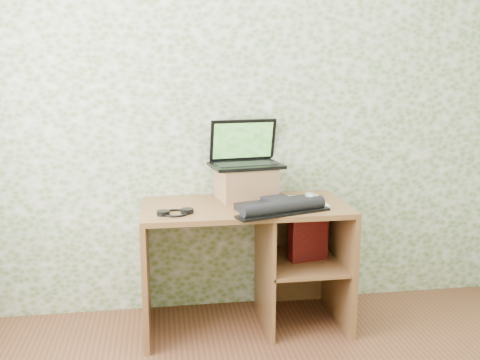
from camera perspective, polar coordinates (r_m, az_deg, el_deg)
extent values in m
plane|color=silver|center=(3.34, -0.30, 7.84)|extent=(3.50, 0.00, 3.50)
cube|color=brown|center=(3.13, 0.53, -2.93)|extent=(1.20, 0.60, 0.03)
cube|color=brown|center=(3.21, -10.00, -9.78)|extent=(0.03, 0.60, 0.72)
cube|color=brown|center=(3.38, 10.47, -8.67)|extent=(0.03, 0.60, 0.72)
cube|color=brown|center=(3.26, 2.63, -9.23)|extent=(0.02, 0.56, 0.72)
cube|color=brown|center=(3.31, 6.63, -8.64)|extent=(0.46, 0.56, 0.02)
cube|color=brown|center=(3.58, 5.53, -7.36)|extent=(0.48, 0.02, 0.72)
cube|color=#8B5F3E|center=(3.25, 0.63, -0.33)|extent=(0.37, 0.32, 0.20)
cube|color=black|center=(3.22, 0.64, 1.56)|extent=(0.46, 0.35, 0.02)
cube|color=black|center=(3.21, 0.67, 1.74)|extent=(0.38, 0.21, 0.00)
cube|color=black|center=(3.32, 0.32, 4.28)|extent=(0.42, 0.13, 0.26)
cube|color=#195117|center=(3.31, 0.34, 4.23)|extent=(0.38, 0.11, 0.22)
cube|color=black|center=(3.06, 4.10, -2.66)|extent=(0.51, 0.32, 0.04)
cube|color=black|center=(3.05, 4.11, -2.46)|extent=(0.19, 0.19, 0.06)
cylinder|color=black|center=(2.93, 4.65, -2.90)|extent=(0.50, 0.23, 0.08)
cube|color=black|center=(2.94, 4.66, -3.53)|extent=(0.55, 0.27, 0.01)
torus|color=black|center=(2.95, -6.91, -3.52)|extent=(0.17, 0.17, 0.01)
cylinder|color=black|center=(2.93, -8.19, -3.51)|extent=(0.07, 0.07, 0.02)
cylinder|color=black|center=(2.96, -5.65, -3.30)|extent=(0.07, 0.07, 0.02)
cube|color=silver|center=(3.20, 7.12, -2.31)|extent=(0.21, 0.30, 0.01)
ellipsoid|color=#BABABD|center=(3.20, 7.49, -1.86)|extent=(0.07, 0.11, 0.03)
cylinder|color=black|center=(3.24, 7.30, -1.90)|extent=(0.03, 0.14, 0.01)
cube|color=maroon|center=(3.27, 7.27, -6.14)|extent=(0.24, 0.12, 0.28)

